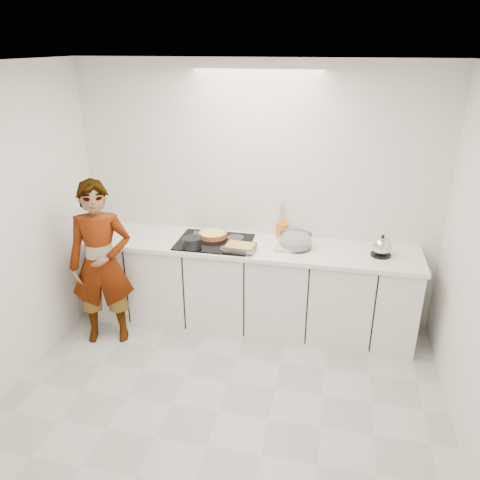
% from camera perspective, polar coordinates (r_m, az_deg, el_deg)
% --- Properties ---
extents(floor, '(3.60, 3.20, 0.00)m').
position_cam_1_polar(floor, '(3.98, -2.56, -20.14)').
color(floor, '#BABAB7').
rests_on(floor, ground).
extents(ceiling, '(3.60, 3.20, 0.00)m').
position_cam_1_polar(ceiling, '(2.91, -3.51, 20.54)').
color(ceiling, white).
rests_on(ceiling, wall_back).
extents(wall_back, '(3.60, 0.00, 2.60)m').
position_cam_1_polar(wall_back, '(4.69, 1.99, 5.33)').
color(wall_back, silver).
rests_on(wall_back, ground).
extents(wall_front, '(3.60, 0.00, 2.60)m').
position_cam_1_polar(wall_front, '(2.02, -15.52, -22.97)').
color(wall_front, silver).
rests_on(wall_front, ground).
extents(base_cabinets, '(3.20, 0.58, 0.87)m').
position_cam_1_polar(base_cabinets, '(4.75, 1.17, -5.83)').
color(base_cabinets, white).
rests_on(base_cabinets, floor).
extents(countertop, '(3.24, 0.64, 0.04)m').
position_cam_1_polar(countertop, '(4.54, 1.21, -0.80)').
color(countertop, white).
rests_on(countertop, base_cabinets).
extents(hob, '(0.72, 0.54, 0.01)m').
position_cam_1_polar(hob, '(4.59, -3.13, -0.23)').
color(hob, black).
rests_on(hob, countertop).
extents(tart_dish, '(0.33, 0.33, 0.05)m').
position_cam_1_polar(tart_dish, '(4.68, -3.33, 0.72)').
color(tart_dish, '#A65430').
rests_on(tart_dish, hob).
extents(saucepan, '(0.23, 0.23, 0.17)m').
position_cam_1_polar(saucepan, '(4.45, -5.86, -0.31)').
color(saucepan, black).
rests_on(saucepan, hob).
extents(baking_dish, '(0.30, 0.23, 0.05)m').
position_cam_1_polar(baking_dish, '(4.37, 0.02, -0.86)').
color(baking_dish, silver).
rests_on(baking_dish, hob).
extents(mixing_bowl, '(0.38, 0.38, 0.14)m').
position_cam_1_polar(mixing_bowl, '(4.48, 6.77, -0.14)').
color(mixing_bowl, silver).
rests_on(mixing_bowl, countertop).
extents(tea_towel, '(0.21, 0.16, 0.03)m').
position_cam_1_polar(tea_towel, '(4.43, 5.51, -1.02)').
color(tea_towel, white).
rests_on(tea_towel, countertop).
extents(kettle, '(0.24, 0.24, 0.21)m').
position_cam_1_polar(kettle, '(4.46, 16.88, -0.82)').
color(kettle, black).
rests_on(kettle, countertop).
extents(utensil_crock, '(0.15, 0.15, 0.15)m').
position_cam_1_polar(utensil_crock, '(4.71, 5.15, 1.22)').
color(utensil_crock, orange).
rests_on(utensil_crock, countertop).
extents(cook, '(0.68, 0.55, 1.61)m').
position_cam_1_polar(cook, '(4.57, -16.55, -2.85)').
color(cook, white).
rests_on(cook, floor).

